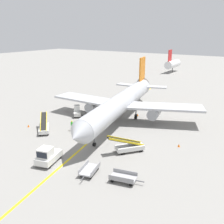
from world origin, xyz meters
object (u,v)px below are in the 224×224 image
(baggage_cart_loaded, at_px, (90,170))
(safety_cone_nose_right, at_px, (179,145))
(belt_loader_forward_hold, at_px, (129,146))
(pushback_tug, at_px, (48,156))
(baggage_cart_empty_trailing, at_px, (123,177))
(ground_crew_marshaller, at_px, (72,125))
(safety_cone_wingtip_left, at_px, (138,115))
(belt_loader_aft_hold, at_px, (44,127))
(safety_cone_wingtip_right, at_px, (28,126))
(baggage_tug_near_wing, at_px, (77,112))
(safety_cone_nose_left, at_px, (93,107))
(airliner, at_px, (122,102))

(baggage_cart_loaded, relative_size, safety_cone_nose_right, 8.72)
(belt_loader_forward_hold, bearing_deg, pushback_tug, -129.58)
(baggage_cart_loaded, bearing_deg, baggage_cart_empty_trailing, 9.38)
(baggage_cart_loaded, distance_m, ground_crew_marshaller, 13.97)
(ground_crew_marshaller, height_order, safety_cone_wingtip_left, ground_crew_marshaller)
(belt_loader_forward_hold, xyz_separation_m, safety_cone_nose_right, (5.17, 5.14, -0.56))
(belt_loader_aft_hold, bearing_deg, baggage_cart_loaded, -23.74)
(safety_cone_wingtip_left, bearing_deg, safety_cone_wingtip_right, -129.28)
(belt_loader_forward_hold, height_order, baggage_cart_loaded, belt_loader_forward_hold)
(baggage_tug_near_wing, relative_size, safety_cone_nose_left, 6.05)
(safety_cone_wingtip_left, xyz_separation_m, safety_cone_wingtip_right, (-12.69, -15.51, 0.00))
(belt_loader_forward_hold, bearing_deg, safety_cone_nose_left, 139.97)
(ground_crew_marshaller, relative_size, safety_cone_nose_right, 3.86)
(belt_loader_aft_hold, xyz_separation_m, baggage_cart_loaded, (14.02, -6.16, -0.31))
(ground_crew_marshaller, relative_size, safety_cone_nose_left, 3.86)
(baggage_tug_near_wing, height_order, baggage_cart_empty_trailing, baggage_tug_near_wing)
(pushback_tug, relative_size, baggage_tug_near_wing, 1.49)
(safety_cone_nose_left, xyz_separation_m, safety_cone_wingtip_right, (-2.25, -15.08, 0.00))
(belt_loader_forward_hold, relative_size, baggage_cart_empty_trailing, 1.22)
(pushback_tug, distance_m, safety_cone_wingtip_right, 14.08)
(belt_loader_forward_hold, bearing_deg, airliner, 124.93)
(belt_loader_forward_hold, distance_m, safety_cone_nose_right, 7.31)
(pushback_tug, distance_m, belt_loader_forward_hold, 10.65)
(belt_loader_forward_hold, distance_m, baggage_cart_empty_trailing, 7.34)
(airliner, distance_m, ground_crew_marshaller, 10.14)
(safety_cone_nose_left, bearing_deg, airliner, -20.03)
(pushback_tug, relative_size, safety_cone_wingtip_right, 9.02)
(safety_cone_wingtip_left, height_order, safety_cone_wingtip_right, same)
(belt_loader_forward_hold, bearing_deg, belt_loader_aft_hold, -175.55)
(belt_loader_aft_hold, distance_m, safety_cone_nose_right, 21.17)
(baggage_cart_loaded, relative_size, baggage_cart_empty_trailing, 1.00)
(safety_cone_wingtip_right, bearing_deg, airliner, 45.55)
(baggage_cart_loaded, bearing_deg, safety_cone_nose_left, 126.26)
(pushback_tug, relative_size, safety_cone_nose_left, 9.02)
(airliner, xyz_separation_m, ground_crew_marshaller, (-4.20, -8.88, -2.51))
(airliner, distance_m, safety_cone_wingtip_left, 5.11)
(pushback_tug, bearing_deg, belt_loader_aft_hold, 139.49)
(belt_loader_forward_hold, distance_m, belt_loader_aft_hold, 15.07)
(ground_crew_marshaller, xyz_separation_m, safety_cone_wingtip_left, (5.40, 12.68, -0.69))
(airliner, height_order, baggage_tug_near_wing, airliner)
(baggage_tug_near_wing, relative_size, belt_loader_forward_hold, 0.57)
(safety_cone_wingtip_right, bearing_deg, safety_cone_nose_left, 81.50)
(safety_cone_nose_left, bearing_deg, ground_crew_marshaller, -67.66)
(baggage_cart_empty_trailing, bearing_deg, airliner, 121.22)
(safety_cone_wingtip_right, bearing_deg, ground_crew_marshaller, 21.22)
(ground_crew_marshaller, distance_m, safety_cone_nose_right, 17.14)
(belt_loader_aft_hold, height_order, ground_crew_marshaller, belt_loader_aft_hold)
(baggage_cart_empty_trailing, height_order, safety_cone_nose_right, baggage_cart_empty_trailing)
(safety_cone_nose_right, distance_m, safety_cone_wingtip_left, 14.69)
(airliner, relative_size, pushback_tug, 8.85)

